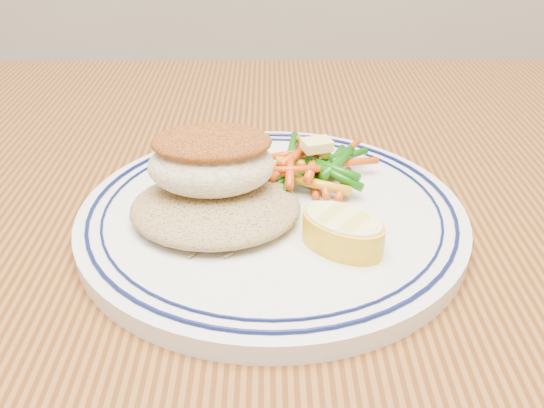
{
  "coord_description": "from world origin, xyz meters",
  "views": [
    {
      "loc": [
        0.04,
        -0.37,
        1.0
      ],
      "look_at": [
        0.05,
        0.03,
        0.77
      ],
      "focal_mm": 40.0,
      "sensor_mm": 36.0,
      "label": 1
    }
  ],
  "objects": [
    {
      "name": "rice_pilaf",
      "position": [
        0.0,
        0.01,
        0.78
      ],
      "size": [
        0.13,
        0.11,
        0.02
      ],
      "primitive_type": "ellipsoid",
      "color": "olive",
      "rests_on": "plate"
    },
    {
      "name": "butter_pat",
      "position": [
        0.08,
        0.08,
        0.8
      ],
      "size": [
        0.03,
        0.02,
        0.01
      ],
      "primitive_type": "cube",
      "rotation": [
        0.0,
        0.0,
        0.31
      ],
      "color": "#F8E879",
      "rests_on": "vegetable_pile"
    },
    {
      "name": "lemon_wedge",
      "position": [
        0.09,
        -0.02,
        0.78
      ],
      "size": [
        0.08,
        0.08,
        0.02
      ],
      "color": "yellow",
      "rests_on": "plate"
    },
    {
      "name": "fish_fillet",
      "position": [
        0.0,
        0.03,
        0.81
      ],
      "size": [
        0.1,
        0.07,
        0.05
      ],
      "color": "#F1E7C7",
      "rests_on": "rice_pilaf"
    },
    {
      "name": "vegetable_pile",
      "position": [
        0.08,
        0.07,
        0.78
      ],
      "size": [
        0.11,
        0.11,
        0.03
      ],
      "color": "#D2450A",
      "rests_on": "plate"
    },
    {
      "name": "plate",
      "position": [
        0.05,
        0.03,
        0.76
      ],
      "size": [
        0.3,
        0.3,
        0.02
      ],
      "color": "silver",
      "rests_on": "dining_table"
    },
    {
      "name": "dining_table",
      "position": [
        0.0,
        0.0,
        0.65
      ],
      "size": [
        1.5,
        0.9,
        0.75
      ],
      "color": "#532C10",
      "rests_on": "ground"
    }
  ]
}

